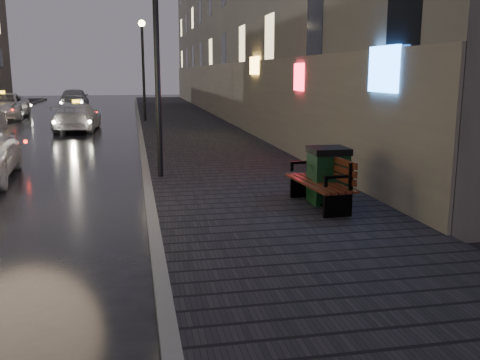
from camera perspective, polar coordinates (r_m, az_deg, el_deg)
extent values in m
plane|color=black|center=(8.05, -19.58, -9.18)|extent=(120.00, 120.00, 0.00)
cube|color=black|center=(28.72, -5.92, 6.05)|extent=(4.60, 58.00, 0.15)
cube|color=slate|center=(28.59, -10.74, 5.89)|extent=(0.20, 58.00, 0.15)
cube|color=#605B54|center=(33.21, -1.07, 17.93)|extent=(1.80, 50.00, 13.00)
cylinder|color=black|center=(13.48, -8.79, 10.91)|extent=(0.14, 0.14, 5.00)
cylinder|color=black|center=(29.47, -10.26, 11.08)|extent=(0.14, 0.14, 5.00)
sphere|color=#FFD88C|center=(29.58, -10.44, 16.12)|extent=(0.36, 0.36, 0.36)
cube|color=black|center=(9.88, 10.38, -2.67)|extent=(0.55, 0.11, 0.44)
cube|color=black|center=(9.90, 11.71, -0.40)|extent=(0.07, 0.07, 0.77)
cube|color=black|center=(9.74, 10.20, 0.32)|extent=(0.46, 0.09, 0.05)
cube|color=black|center=(11.33, 6.71, -0.74)|extent=(0.55, 0.11, 0.44)
cube|color=black|center=(11.35, 7.88, 1.23)|extent=(0.07, 0.07, 0.77)
cube|color=black|center=(11.21, 6.51, 1.88)|extent=(0.46, 0.09, 0.05)
cube|color=#451D0E|center=(10.54, 8.45, -0.30)|extent=(0.84, 2.02, 0.04)
cube|color=#451D0E|center=(10.59, 9.80, 1.47)|extent=(0.20, 1.97, 0.44)
cube|color=black|center=(10.87, 9.34, 0.18)|extent=(0.70, 0.70, 1.00)
cube|color=black|center=(10.77, 9.44, 3.13)|extent=(0.75, 0.75, 0.13)
imported|color=white|center=(26.69, -17.00, 6.47)|extent=(2.09, 4.65, 1.32)
imported|color=white|center=(35.20, -23.98, 7.23)|extent=(2.76, 5.57, 1.52)
imported|color=#A5A3AB|center=(42.43, -17.23, 8.31)|extent=(1.97, 4.73, 1.60)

